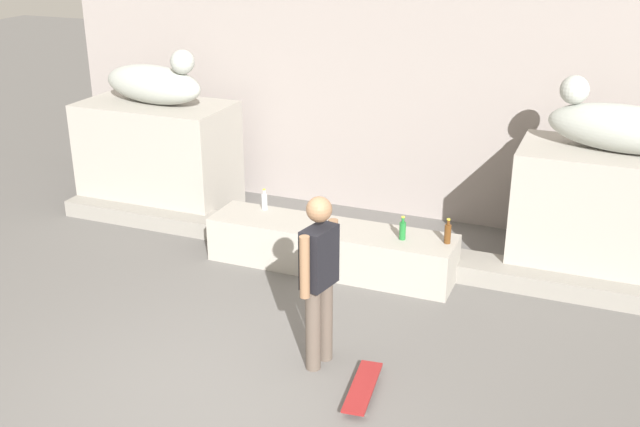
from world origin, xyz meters
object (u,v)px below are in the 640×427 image
at_px(statue_reclining_left, 155,83).
at_px(bottle_green, 403,230).
at_px(statue_reclining_right, 619,126).
at_px(bottle_clear, 264,201).
at_px(skateboard, 363,387).
at_px(bottle_brown, 448,233).
at_px(skater, 319,275).

height_order(statue_reclining_left, bottle_green, statue_reclining_left).
xyz_separation_m(statue_reclining_right, bottle_clear, (-3.91, -0.79, -1.15)).
xyz_separation_m(skateboard, bottle_green, (-0.30, 2.20, 0.58)).
bearing_deg(bottle_brown, bottle_green, -170.10).
relative_size(skater, skateboard, 2.04).
bearing_deg(skateboard, statue_reclining_right, -34.97).
distance_m(skater, bottle_brown, 2.13).
xyz_separation_m(skater, bottle_clear, (-1.60, 2.15, -0.28)).
relative_size(statue_reclining_left, statue_reclining_right, 0.99).
height_order(skateboard, bottle_brown, bottle_brown).
bearing_deg(bottle_brown, skater, -110.13).
distance_m(skateboard, bottle_clear, 3.31).
bearing_deg(bottle_clear, skateboard, -49.06).
distance_m(bottle_green, bottle_brown, 0.50).
height_order(skateboard, bottle_clear, bottle_clear).
height_order(bottle_clear, bottle_brown, bottle_brown).
xyz_separation_m(skater, bottle_green, (0.24, 1.90, -0.27)).
xyz_separation_m(statue_reclining_right, bottle_brown, (-1.58, -0.96, -1.14)).
bearing_deg(bottle_brown, skateboard, -94.72).
xyz_separation_m(statue_reclining_left, skater, (3.58, -2.93, -0.87)).
xyz_separation_m(statue_reclining_left, statue_reclining_right, (5.89, 0.01, 0.00)).
bearing_deg(statue_reclining_right, skater, 62.80).
xyz_separation_m(statue_reclining_left, bottle_green, (3.82, -1.03, -1.14)).
xyz_separation_m(statue_reclining_left, skateboard, (4.12, -3.24, -1.73)).
bearing_deg(bottle_green, skateboard, -82.22).
distance_m(statue_reclining_right, bottle_clear, 4.15).
bearing_deg(skateboard, bottle_brown, -11.09).
bearing_deg(bottle_brown, statue_reclining_left, 167.58).
bearing_deg(bottle_brown, statue_reclining_right, 31.28).
distance_m(skater, skateboard, 1.06).
height_order(statue_reclining_left, skateboard, statue_reclining_left).
height_order(statue_reclining_left, bottle_clear, statue_reclining_left).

